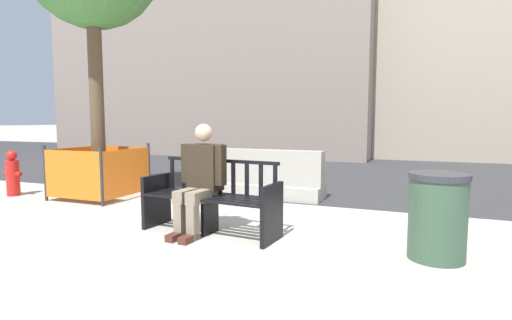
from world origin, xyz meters
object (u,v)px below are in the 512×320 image
trash_bin (438,216)px  fire_hydrant (13,174)px  street_bench (211,201)px  jersey_barrier_centre (267,178)px  seated_person (200,176)px  construction_fence (100,171)px

trash_bin → fire_hydrant: 6.99m
street_bench → jersey_barrier_centre: 2.40m
seated_person → construction_fence: size_ratio=1.05×
street_bench → fire_hydrant: size_ratio=2.11×
trash_bin → street_bench: bearing=-179.9°
street_bench → trash_bin: bearing=0.1°
jersey_barrier_centre → fire_hydrant: jersey_barrier_centre is taller
construction_fence → fire_hydrant: size_ratio=1.53×
street_bench → seated_person: bearing=-158.2°
street_bench → seated_person: (-0.12, -0.05, 0.29)m
seated_person → fire_hydrant: bearing=168.8°
seated_person → trash_bin: seated_person is taller
construction_fence → fire_hydrant: construction_fence is taller
seated_person → trash_bin: 2.61m
trash_bin → fire_hydrant: (-6.94, 0.81, -0.04)m
jersey_barrier_centre → fire_hydrant: bearing=-159.9°
trash_bin → fire_hydrant: trash_bin is taller
trash_bin → fire_hydrant: size_ratio=1.04×
jersey_barrier_centre → trash_bin: bearing=-42.2°
seated_person → street_bench: bearing=21.8°
street_bench → trash_bin: (2.48, 0.00, 0.03)m
construction_fence → street_bench: bearing=-24.0°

